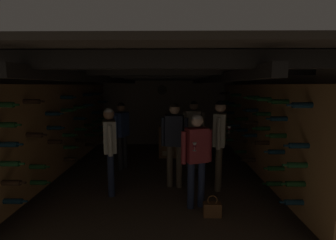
% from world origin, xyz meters
% --- Properties ---
extents(ground_plane, '(8.40, 8.40, 0.00)m').
position_xyz_m(ground_plane, '(0.00, 0.00, 0.00)').
color(ground_plane, brown).
extents(room_shell, '(4.72, 6.52, 2.41)m').
position_xyz_m(room_shell, '(0.00, 0.27, 1.42)').
color(room_shell, gray).
rests_on(room_shell, ground_plane).
extents(wine_crate_stack, '(0.52, 0.35, 0.90)m').
position_xyz_m(wine_crate_stack, '(0.15, 1.73, 0.45)').
color(wine_crate_stack, olive).
rests_on(wine_crate_stack, ground_plane).
extents(display_bottle, '(0.08, 0.08, 0.35)m').
position_xyz_m(display_bottle, '(0.09, 1.76, 1.04)').
color(display_bottle, black).
rests_on(display_bottle, wine_crate_stack).
extents(person_host_center, '(0.53, 0.28, 1.70)m').
position_xyz_m(person_host_center, '(0.31, -0.33, 1.03)').
color(person_host_center, brown).
rests_on(person_host_center, ground_plane).
extents(person_guest_mid_right, '(0.33, 0.52, 1.75)m').
position_xyz_m(person_guest_mid_right, '(1.17, -0.42, 1.07)').
color(person_guest_mid_right, brown).
rests_on(person_guest_mid_right, ground_plane).
extents(person_guest_mid_left, '(0.31, 0.52, 1.63)m').
position_xyz_m(person_guest_mid_left, '(-0.89, -0.68, 0.98)').
color(person_guest_mid_left, '#232D4C').
rests_on(person_guest_mid_left, ground_plane).
extents(person_guest_far_right, '(0.54, 0.33, 1.66)m').
position_xyz_m(person_guest_far_right, '(0.78, 0.80, 1.01)').
color(person_guest_far_right, '#4C473D').
rests_on(person_guest_far_right, ground_plane).
extents(person_guest_far_left, '(0.34, 0.50, 1.63)m').
position_xyz_m(person_guest_far_left, '(-0.95, 0.72, 0.98)').
color(person_guest_far_left, '#2D2D33').
rests_on(person_guest_far_left, ground_plane).
extents(person_guest_near_right, '(0.52, 0.40, 1.58)m').
position_xyz_m(person_guest_near_right, '(0.66, -1.15, 0.95)').
color(person_guest_near_right, '#232D4C').
rests_on(person_guest_near_right, ground_plane).
extents(handbag, '(0.28, 0.12, 0.35)m').
position_xyz_m(handbag, '(0.89, -1.45, 0.12)').
color(handbag, brown).
rests_on(handbag, ground_plane).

